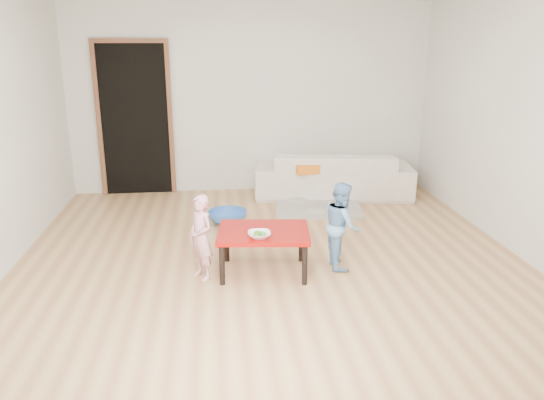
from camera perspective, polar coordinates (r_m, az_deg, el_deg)
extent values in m
cube|color=#AA7649|center=(5.41, -0.23, -5.97)|extent=(5.00, 5.00, 0.01)
cube|color=beige|center=(7.51, -2.26, 10.81)|extent=(5.00, 0.02, 2.60)
cube|color=beige|center=(5.86, 25.11, 7.45)|extent=(0.02, 5.00, 2.60)
imported|color=silver|center=(7.41, 6.60, 2.84)|extent=(2.22, 1.11, 0.62)
cube|color=orange|center=(7.11, 4.04, 3.61)|extent=(0.52, 0.48, 0.12)
imported|color=white|center=(4.71, -1.38, -3.76)|extent=(0.20, 0.20, 0.05)
imported|color=pink|center=(4.82, -7.64, -4.00)|extent=(0.32, 0.35, 0.79)
imported|color=#558DC5|center=(5.07, 7.50, -2.69)|extent=(0.32, 0.41, 0.83)
imported|color=#3166BC|center=(6.34, -4.80, -1.82)|extent=(0.46, 0.46, 0.14)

